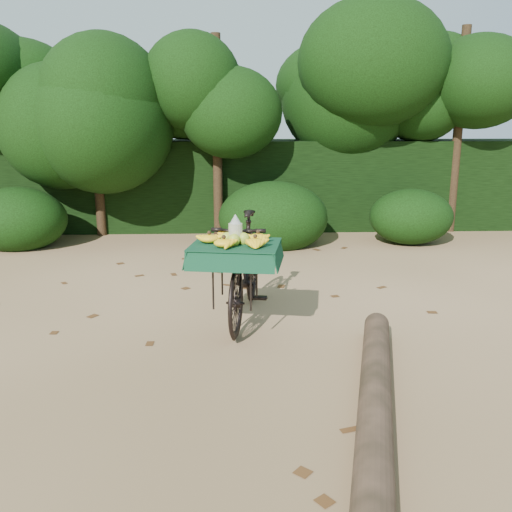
{
  "coord_description": "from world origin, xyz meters",
  "views": [
    {
      "loc": [
        0.77,
        -5.23,
        2.15
      ],
      "look_at": [
        1.02,
        0.39,
        0.76
      ],
      "focal_mm": 38.0,
      "sensor_mm": 36.0,
      "label": 1
    }
  ],
  "objects": [
    {
      "name": "leaf_litter",
      "position": [
        0.0,
        0.65,
        0.01
      ],
      "size": [
        7.0,
        7.3,
        0.01
      ],
      "primitive_type": null,
      "color": "#533116",
      "rests_on": "ground"
    },
    {
      "name": "tree_row",
      "position": [
        -0.65,
        5.5,
        2.0
      ],
      "size": [
        14.5,
        2.0,
        4.0
      ],
      "primitive_type": null,
      "color": "black",
      "rests_on": "ground"
    },
    {
      "name": "ground",
      "position": [
        0.0,
        0.0,
        0.0
      ],
      "size": [
        80.0,
        80.0,
        0.0
      ],
      "primitive_type": "plane",
      "color": "tan",
      "rests_on": "ground"
    },
    {
      "name": "vendor_bicycle",
      "position": [
        0.89,
        0.53,
        0.61
      ],
      "size": [
        1.02,
        2.03,
        1.19
      ],
      "rotation": [
        0.0,
        0.0,
        -0.17
      ],
      "color": "black",
      "rests_on": "ground"
    },
    {
      "name": "bush_clumps",
      "position": [
        0.5,
        4.3,
        0.45
      ],
      "size": [
        8.8,
        1.7,
        0.9
      ],
      "primitive_type": null,
      "color": "black",
      "rests_on": "ground"
    },
    {
      "name": "fallen_log",
      "position": [
        1.8,
        -1.67,
        0.12
      ],
      "size": [
        1.14,
        3.37,
        0.25
      ],
      "primitive_type": "cylinder",
      "rotation": [
        1.57,
        0.0,
        -0.27
      ],
      "color": "brown",
      "rests_on": "ground"
    },
    {
      "name": "hedge_backdrop",
      "position": [
        0.0,
        6.3,
        0.9
      ],
      "size": [
        26.0,
        1.8,
        1.8
      ],
      "primitive_type": "cube",
      "color": "black",
      "rests_on": "ground"
    }
  ]
}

